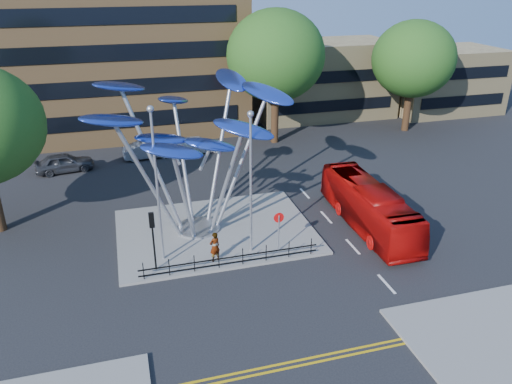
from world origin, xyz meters
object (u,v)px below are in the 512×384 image
object	(u,v)px
tree_right	(276,56)
tree_far	(413,59)
traffic_light_island	(152,229)
pedestrian	(215,247)
street_lamp_left	(156,173)
parked_car_right	(198,145)
red_bus	(369,206)
parked_car_left	(64,163)
leaf_sculpture	(191,125)
street_lamp_right	(251,171)
no_entry_sign_island	(279,225)
parked_car_mid	(148,150)

from	to	relation	value
tree_right	tree_far	bearing A→B (deg)	0.00
traffic_light_island	pedestrian	bearing A→B (deg)	0.00
street_lamp_left	parked_car_right	size ratio (longest dim) A/B	1.93
red_bus	parked_car_left	xyz separation A→B (m)	(-19.21, 15.25, -0.65)
leaf_sculpture	street_lamp_right	xyz separation A→B (m)	(2.57, -3.68, -1.78)
no_entry_sign_island	traffic_light_island	bearing A→B (deg)	-179.87
tree_right	traffic_light_island	size ratio (longest dim) A/B	3.54
street_lamp_right	pedestrian	xyz separation A→B (m)	(-2.23, -0.50, -4.06)
tree_far	no_entry_sign_island	xyz separation A→B (m)	(-20.00, -19.48, -5.29)
tree_far	parked_car_right	bearing A→B (deg)	-177.99
tree_right	parked_car_right	distance (m)	10.49
tree_far	traffic_light_island	xyz separation A→B (m)	(-27.00, -19.50, -4.49)
no_entry_sign_island	parked_car_mid	bearing A→B (deg)	107.95
traffic_light_island	street_lamp_right	bearing A→B (deg)	5.19
traffic_light_island	no_entry_sign_island	size ratio (longest dim) A/B	1.40
pedestrian	parked_car_left	bearing A→B (deg)	-82.66
street_lamp_left	street_lamp_right	size ratio (longest dim) A/B	1.06
tree_far	traffic_light_island	world-z (taller)	tree_far
no_entry_sign_island	parked_car_left	size ratio (longest dim) A/B	0.54
street_lamp_left	no_entry_sign_island	world-z (taller)	street_lamp_left
tree_right	parked_car_mid	distance (m)	14.04
street_lamp_left	street_lamp_right	bearing A→B (deg)	-5.71
street_lamp_left	red_bus	xyz separation A→B (m)	(13.00, 0.62, -3.94)
parked_car_right	parked_car_mid	bearing A→B (deg)	95.02
street_lamp_left	pedestrian	xyz separation A→B (m)	(2.77, -1.00, -4.33)
tree_right	tree_far	world-z (taller)	tree_right
parked_car_mid	tree_right	bearing A→B (deg)	-89.33
street_lamp_left	traffic_light_island	bearing A→B (deg)	-116.57
no_entry_sign_island	tree_far	bearing A→B (deg)	44.25
red_bus	parked_car_mid	distance (m)	20.79
parked_car_mid	leaf_sculpture	bearing A→B (deg)	-177.66
street_lamp_right	red_bus	distance (m)	8.88
leaf_sculpture	traffic_light_island	xyz separation A→B (m)	(-2.93, -4.18, -4.26)
leaf_sculpture	tree_far	bearing A→B (deg)	32.48
street_lamp_left	pedestrian	distance (m)	5.24
leaf_sculpture	street_lamp_left	world-z (taller)	leaf_sculpture
parked_car_left	parked_car_mid	world-z (taller)	parked_car_left
no_entry_sign_island	parked_car_left	bearing A→B (deg)	127.02
traffic_light_island	pedestrian	size ratio (longest dim) A/B	1.94
traffic_light_island	parked_car_right	world-z (taller)	traffic_light_island
street_lamp_right	parked_car_mid	size ratio (longest dim) A/B	1.92
tree_far	street_lamp_left	bearing A→B (deg)	-145.08
leaf_sculpture	parked_car_left	bearing A→B (deg)	124.26
leaf_sculpture	pedestrian	world-z (taller)	leaf_sculpture
tree_far	leaf_sculpture	xyz separation A→B (m)	(-24.07, -15.32, -0.23)
leaf_sculpture	street_lamp_left	bearing A→B (deg)	-127.40
street_lamp_left	red_bus	size ratio (longest dim) A/B	0.86
leaf_sculpture	parked_car_left	world-z (taller)	leaf_sculpture
no_entry_sign_island	parked_car_right	distance (m)	18.82
traffic_light_island	red_bus	xyz separation A→B (m)	(13.50, 1.62, -1.20)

